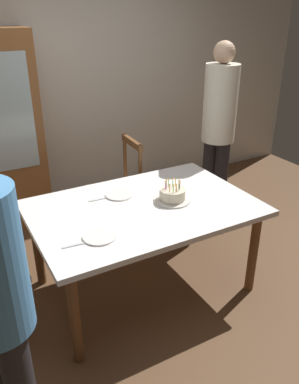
# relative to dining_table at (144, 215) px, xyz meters

# --- Properties ---
(ground) EXTENTS (6.40, 6.40, 0.00)m
(ground) POSITION_rel_dining_table_xyz_m (0.00, 0.00, -0.65)
(ground) COLOR brown
(back_wall) EXTENTS (6.40, 0.10, 2.60)m
(back_wall) POSITION_rel_dining_table_xyz_m (0.00, 1.85, 0.65)
(back_wall) COLOR beige
(back_wall) RESTS_ON ground
(dining_table) EXTENTS (1.63, 1.09, 0.73)m
(dining_table) POSITION_rel_dining_table_xyz_m (0.00, 0.00, 0.00)
(dining_table) COLOR white
(dining_table) RESTS_ON ground
(birthday_cake) EXTENTS (0.28, 0.28, 0.16)m
(birthday_cake) POSITION_rel_dining_table_xyz_m (0.23, -0.03, 0.12)
(birthday_cake) COLOR silver
(birthday_cake) RESTS_ON dining_table
(plate_near_celebrant) EXTENTS (0.22, 0.22, 0.01)m
(plate_near_celebrant) POSITION_rel_dining_table_xyz_m (-0.45, -0.25, 0.08)
(plate_near_celebrant) COLOR white
(plate_near_celebrant) RESTS_ON dining_table
(plate_far_side) EXTENTS (0.22, 0.22, 0.01)m
(plate_far_side) POSITION_rel_dining_table_xyz_m (-0.08, 0.25, 0.08)
(plate_far_side) COLOR white
(plate_far_side) RESTS_ON dining_table
(fork_near_celebrant) EXTENTS (0.18, 0.03, 0.01)m
(fork_near_celebrant) POSITION_rel_dining_table_xyz_m (-0.61, -0.26, 0.08)
(fork_near_celebrant) COLOR silver
(fork_near_celebrant) RESTS_ON dining_table
(fork_far_side) EXTENTS (0.18, 0.02, 0.01)m
(fork_far_side) POSITION_rel_dining_table_xyz_m (-0.24, 0.25, 0.08)
(fork_far_side) COLOR silver
(fork_far_side) RESTS_ON dining_table
(chair_spindle_back) EXTENTS (0.46, 0.46, 0.95)m
(chair_spindle_back) POSITION_rel_dining_table_xyz_m (0.17, 0.86, -0.20)
(chair_spindle_back) COLOR tan
(chair_spindle_back) RESTS_ON ground
(person_guest) EXTENTS (0.32, 0.32, 1.79)m
(person_guest) POSITION_rel_dining_table_xyz_m (1.17, 0.64, 0.37)
(person_guest) COLOR #262328
(person_guest) RESTS_ON ground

